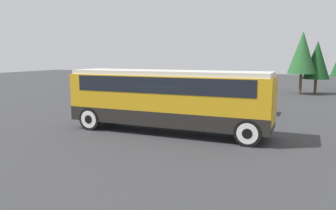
# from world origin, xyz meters

# --- Properties ---
(ground_plane) EXTENTS (120.00, 120.00, 0.00)m
(ground_plane) POSITION_xyz_m (0.00, 0.00, 0.00)
(ground_plane) COLOR #38383A
(tour_bus) EXTENTS (10.41, 2.50, 3.19)m
(tour_bus) POSITION_xyz_m (0.10, -0.00, 1.94)
(tour_bus) COLOR black
(tour_bus) RESTS_ON ground_plane
(parked_car_near) EXTENTS (4.67, 1.86, 1.39)m
(parked_car_near) POSITION_xyz_m (2.01, 7.64, 0.70)
(parked_car_near) COLOR #BCBCC1
(parked_car_near) RESTS_ON ground_plane
(parked_car_mid) EXTENTS (4.05, 1.91, 1.42)m
(parked_car_mid) POSITION_xyz_m (-3.20, 7.42, 0.71)
(parked_car_mid) COLOR silver
(parked_car_mid) RESTS_ON ground_plane
(tree_left) EXTENTS (2.76, 2.76, 6.41)m
(tree_left) POSITION_xyz_m (5.93, 21.03, 4.25)
(tree_left) COLOR brown
(tree_left) RESTS_ON ground_plane
(tree_center) EXTENTS (2.59, 2.59, 5.46)m
(tree_center) POSITION_xyz_m (7.36, 21.99, 3.50)
(tree_center) COLOR brown
(tree_center) RESTS_ON ground_plane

